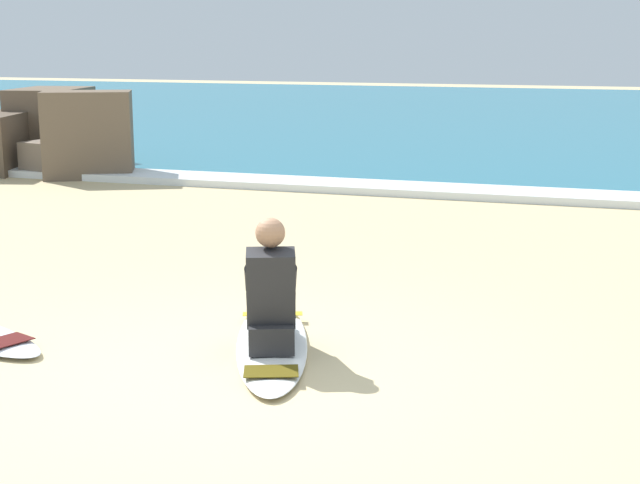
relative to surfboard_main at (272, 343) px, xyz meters
The scene contains 6 objects.
ground_plane 0.61m from the surfboard_main, 91.84° to the right, with size 80.00×80.00×0.00m, color #CCB584.
sea 20.97m from the surfboard_main, 90.05° to the left, with size 80.00×28.00×0.10m, color teal.
breaking_foam 7.27m from the surfboard_main, 90.15° to the left, with size 80.00×0.90×0.11m, color white.
surfboard_main is the anchor object (origin of this frame).
surfer_seated 0.44m from the surfboard_main, 70.59° to the right, with size 0.56×0.77×0.95m.
rock_outcrop_distant 10.56m from the surfboard_main, 131.89° to the left, with size 3.44×3.10×1.39m.
Camera 1 is at (2.40, -5.70, 2.26)m, focal length 53.62 mm.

